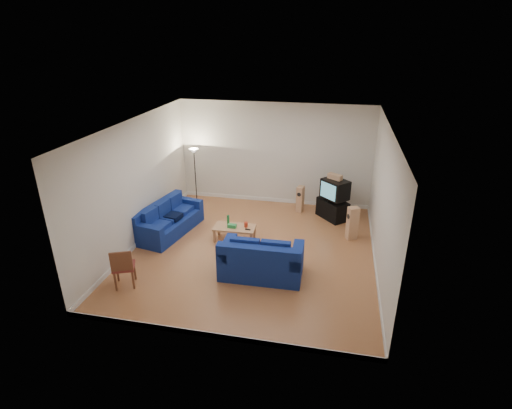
% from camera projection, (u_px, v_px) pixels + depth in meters
% --- Properties ---
extents(room, '(6.01, 6.51, 3.21)m').
position_uv_depth(room, '(253.00, 194.00, 9.53)').
color(room, brown).
rests_on(room, ground).
extents(sofa_three_seat, '(1.32, 2.28, 0.83)m').
position_uv_depth(sofa_three_seat, '(168.00, 222.00, 10.96)').
color(sofa_three_seat, navy).
rests_on(sofa_three_seat, ground).
extents(sofa_loveseat, '(1.85, 1.06, 0.92)m').
position_uv_depth(sofa_loveseat, '(261.00, 262.00, 8.97)').
color(sofa_loveseat, navy).
rests_on(sofa_loveseat, ground).
extents(coffee_table, '(1.10, 0.56, 0.40)m').
position_uv_depth(coffee_table, '(235.00, 229.00, 10.51)').
color(coffee_table, tan).
rests_on(coffee_table, ground).
extents(bottle, '(0.07, 0.07, 0.27)m').
position_uv_depth(bottle, '(228.00, 220.00, 10.54)').
color(bottle, '#197233').
rests_on(bottle, coffee_table).
extents(tissue_box, '(0.23, 0.13, 0.09)m').
position_uv_depth(tissue_box, '(232.00, 226.00, 10.43)').
color(tissue_box, green).
rests_on(tissue_box, coffee_table).
extents(red_canister, '(0.10, 0.10, 0.14)m').
position_uv_depth(red_canister, '(246.00, 225.00, 10.45)').
color(red_canister, red).
rests_on(red_canister, coffee_table).
extents(remote, '(0.15, 0.06, 0.02)m').
position_uv_depth(remote, '(248.00, 229.00, 10.33)').
color(remote, black).
rests_on(remote, coffee_table).
extents(tv_stand, '(1.00, 1.04, 0.57)m').
position_uv_depth(tv_stand, '(332.00, 209.00, 11.80)').
color(tv_stand, black).
rests_on(tv_stand, ground).
extents(av_receiver, '(0.43, 0.48, 0.09)m').
position_uv_depth(av_receiver, '(332.00, 199.00, 11.69)').
color(av_receiver, black).
rests_on(av_receiver, tv_stand).
extents(television, '(0.89, 0.89, 0.56)m').
position_uv_depth(television, '(335.00, 189.00, 11.48)').
color(television, black).
rests_on(television, av_receiver).
extents(centre_speaker, '(0.45, 0.38, 0.15)m').
position_uv_depth(centre_speaker, '(335.00, 177.00, 11.42)').
color(centre_speaker, tan).
rests_on(centre_speaker, television).
extents(speaker_left, '(0.24, 0.29, 0.82)m').
position_uv_depth(speaker_left, '(300.00, 199.00, 12.18)').
color(speaker_left, tan).
rests_on(speaker_left, ground).
extents(speaker_right, '(0.33, 0.30, 0.91)m').
position_uv_depth(speaker_right, '(352.00, 223.00, 10.55)').
color(speaker_right, tan).
rests_on(speaker_right, ground).
extents(floor_lamp, '(0.31, 0.31, 1.79)m').
position_uv_depth(floor_lamp, '(194.00, 158.00, 12.44)').
color(floor_lamp, black).
rests_on(floor_lamp, ground).
extents(dining_chair, '(0.58, 0.58, 0.93)m').
position_uv_depth(dining_chair, '(123.00, 266.00, 8.50)').
color(dining_chair, brown).
rests_on(dining_chair, ground).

